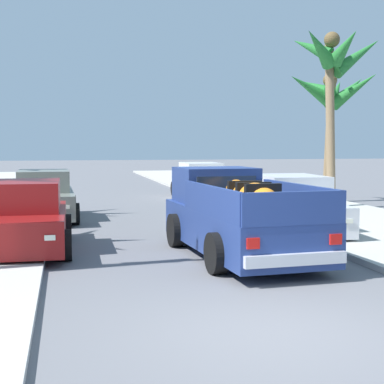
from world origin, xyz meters
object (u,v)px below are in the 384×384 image
car_right_mid (200,181)px  car_left_near (24,219)px  car_left_mid (44,197)px  pickup_truck (237,217)px  palm_tree_right_back (333,62)px  palm_tree_left_mid (331,95)px  car_left_far (291,207)px

car_right_mid → car_left_near: bearing=-119.8°
car_left_near → car_left_mid: (0.24, 5.29, 0.00)m
car_left_mid → car_left_near: bearing=-92.6°
pickup_truck → palm_tree_right_back: (5.86, 7.77, 4.43)m
palm_tree_left_mid → pickup_truck: bearing=-124.7°
car_right_mid → car_left_far: bearing=-90.4°
pickup_truck → car_left_near: size_ratio=1.25×
car_left_mid → car_right_mid: same height
pickup_truck → car_right_mid: bearing=80.2°
car_left_mid → car_left_far: size_ratio=0.99×
pickup_truck → palm_tree_right_back: palm_tree_right_back is taller
pickup_truck → palm_tree_left_mid: (6.85, 9.89, 3.48)m
palm_tree_left_mid → car_right_mid: bearing=144.1°
car_left_mid → palm_tree_right_back: palm_tree_right_back is taller
car_left_far → palm_tree_left_mid: palm_tree_left_mid is taller
pickup_truck → car_left_mid: size_ratio=1.24×
car_right_mid → palm_tree_left_mid: (4.56, -3.30, 3.59)m
car_left_mid → palm_tree_left_mid: palm_tree_left_mid is taller
car_left_near → palm_tree_left_mid: palm_tree_left_mid is taller
car_left_mid → pickup_truck: bearing=-58.4°
car_right_mid → pickup_truck: bearing=-99.8°
palm_tree_right_back → car_left_near: bearing=-148.6°
palm_tree_right_back → car_left_mid: bearing=-174.4°
car_right_mid → palm_tree_right_back: size_ratio=0.67×
car_left_mid → car_right_mid: bearing=44.8°
car_right_mid → palm_tree_right_back: bearing=-56.6°
pickup_truck → palm_tree_right_back: bearing=53.0°
palm_tree_right_back → palm_tree_left_mid: bearing=65.0°
car_left_far → car_left_near: bearing=-171.5°
car_right_mid → palm_tree_right_back: palm_tree_right_back is taller
car_left_far → palm_tree_right_back: palm_tree_right_back is taller
palm_tree_left_mid → car_left_mid: bearing=-164.2°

